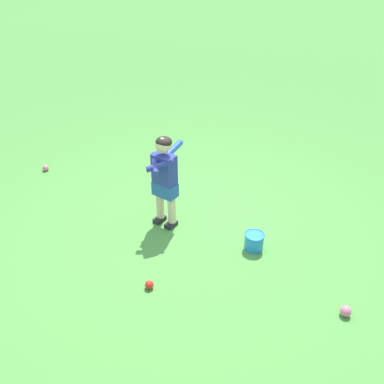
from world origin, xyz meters
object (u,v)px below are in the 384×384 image
Objects in this scene: play_ball_near_batter at (346,311)px; play_ball_far_right at (149,285)px; child_batter at (165,174)px; play_ball_center_lawn at (46,168)px; toy_bucket at (254,241)px.

play_ball_near_batter is 1.78m from play_ball_far_right.
child_batter is 11.05× the size of play_ball_near_batter.
child_batter is at bearing 63.88° from play_ball_center_lawn.
child_batter is 1.19m from toy_bucket.
play_ball_center_lawn is at bearing -116.12° from child_batter.
play_ball_center_lawn is (-2.05, -3.77, -0.01)m from play_ball_near_batter.
toy_bucket is at bearing 73.09° from child_batter.
toy_bucket is at bearing 127.79° from play_ball_far_right.
child_batter is at bearing -121.03° from play_ball_near_batter.
play_ball_near_batter is 1.17× the size of play_ball_far_right.
play_ball_near_batter reaches higher than play_ball_far_right.
toy_bucket is (-0.80, -0.82, 0.05)m from play_ball_near_batter.
toy_bucket is (-0.74, 0.96, 0.06)m from play_ball_far_right.
play_ball_far_right is 0.99× the size of play_ball_center_lawn.
play_ball_near_batter is 1.15× the size of play_ball_center_lawn.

